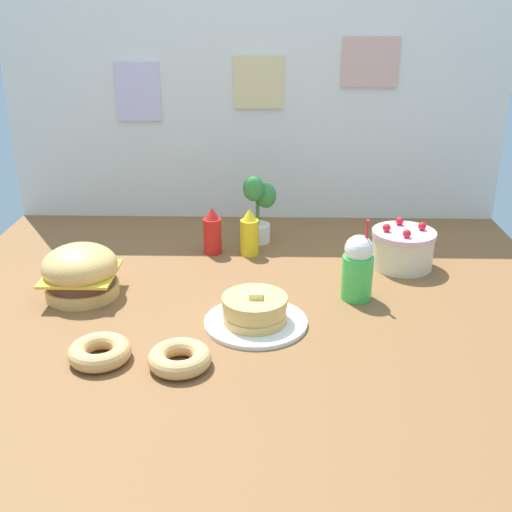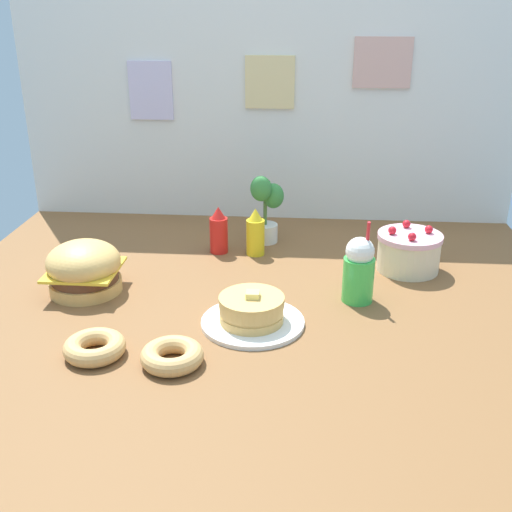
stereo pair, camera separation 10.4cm
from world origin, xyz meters
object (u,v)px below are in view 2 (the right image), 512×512
object	(u,v)px
ketchup_bottle	(219,231)
donut_pink_glaze	(95,347)
layer_cake	(409,252)
pancake_stack	(252,313)
potted_plant	(265,206)
donut_chocolate	(172,355)
cream_soda_cup	(359,270)
mustard_bottle	(255,233)
burger	(84,268)

from	to	relation	value
ketchup_bottle	donut_pink_glaze	bearing A→B (deg)	-107.01
layer_cake	pancake_stack	bearing A→B (deg)	-139.18
layer_cake	potted_plant	bearing A→B (deg)	155.72
pancake_stack	ketchup_bottle	world-z (taller)	ketchup_bottle
layer_cake	donut_chocolate	size ratio (longest dim) A/B	1.34
ketchup_bottle	cream_soda_cup	world-z (taller)	cream_soda_cup
layer_cake	potted_plant	size ratio (longest dim) A/B	0.82
mustard_bottle	donut_chocolate	size ratio (longest dim) A/B	1.08
donut_pink_glaze	potted_plant	distance (m)	1.01
mustard_bottle	donut_pink_glaze	size ratio (longest dim) A/B	1.08
pancake_stack	ketchup_bottle	bearing A→B (deg)	107.36
pancake_stack	donut_chocolate	bearing A→B (deg)	-129.41
ketchup_bottle	mustard_bottle	world-z (taller)	same
mustard_bottle	donut_pink_glaze	world-z (taller)	mustard_bottle
potted_plant	burger	bearing A→B (deg)	-138.21
mustard_bottle	layer_cake	bearing A→B (deg)	-10.46
layer_cake	potted_plant	xyz separation A→B (m)	(-0.54, 0.24, 0.08)
pancake_stack	mustard_bottle	distance (m)	0.57
burger	ketchup_bottle	size ratio (longest dim) A/B	1.33
burger	mustard_bottle	size ratio (longest dim) A/B	1.33
pancake_stack	mustard_bottle	world-z (taller)	mustard_bottle
ketchup_bottle	potted_plant	xyz separation A→B (m)	(0.17, 0.13, 0.07)
pancake_stack	donut_pink_glaze	size ratio (longest dim) A/B	1.83
pancake_stack	ketchup_bottle	xyz separation A→B (m)	(-0.18, 0.57, 0.05)
layer_cake	donut_chocolate	xyz separation A→B (m)	(-0.73, -0.70, -0.04)
mustard_bottle	burger	bearing A→B (deg)	-145.53
ketchup_bottle	mustard_bottle	size ratio (longest dim) A/B	1.00
layer_cake	ketchup_bottle	bearing A→B (deg)	170.78
pancake_stack	donut_pink_glaze	distance (m)	0.47
cream_soda_cup	donut_pink_glaze	bearing A→B (deg)	-151.68
layer_cake	ketchup_bottle	size ratio (longest dim) A/B	1.25
mustard_bottle	cream_soda_cup	size ratio (longest dim) A/B	0.67
cream_soda_cup	donut_chocolate	xyz separation A→B (m)	(-0.53, -0.43, -0.08)
cream_soda_cup	donut_pink_glaze	distance (m)	0.86
layer_cake	ketchup_bottle	xyz separation A→B (m)	(-0.71, 0.12, 0.01)
ketchup_bottle	donut_chocolate	size ratio (longest dim) A/B	1.08
burger	potted_plant	size ratio (longest dim) A/B	0.87
ketchup_bottle	potted_plant	size ratio (longest dim) A/B	0.66
donut_pink_glaze	mustard_bottle	bearing A→B (deg)	63.65
donut_pink_glaze	ketchup_bottle	bearing A→B (deg)	72.99
mustard_bottle	donut_pink_glaze	distance (m)	0.87
mustard_bottle	potted_plant	xyz separation A→B (m)	(0.03, 0.14, 0.07)
layer_cake	ketchup_bottle	world-z (taller)	ketchup_bottle
donut_pink_glaze	potted_plant	bearing A→B (deg)	65.72
pancake_stack	donut_chocolate	distance (m)	0.31
cream_soda_cup	donut_chocolate	distance (m)	0.69
mustard_bottle	cream_soda_cup	distance (m)	0.52
burger	cream_soda_cup	world-z (taller)	cream_soda_cup
pancake_stack	ketchup_bottle	size ratio (longest dim) A/B	1.70
burger	donut_pink_glaze	world-z (taller)	burger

